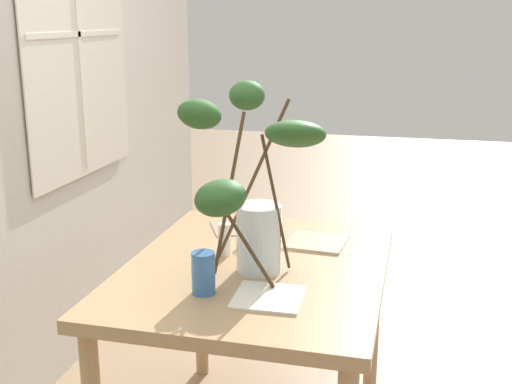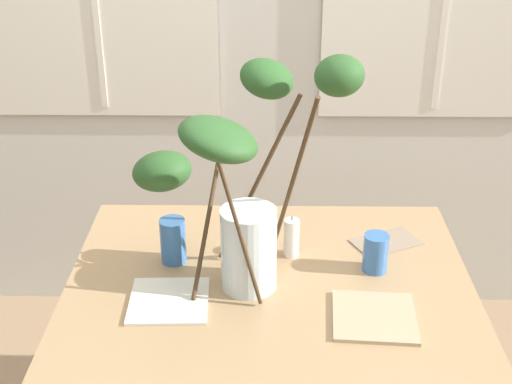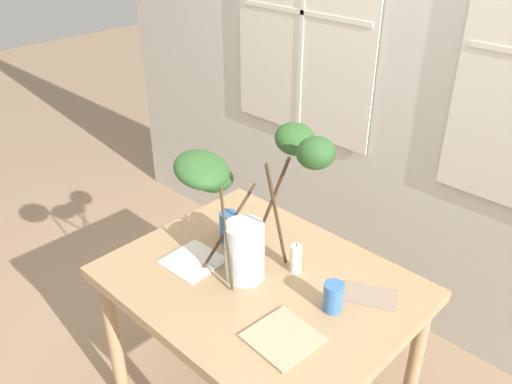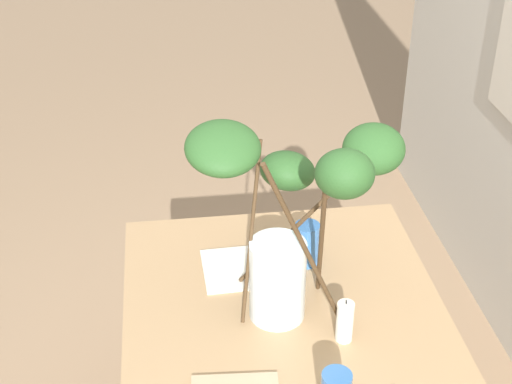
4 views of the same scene
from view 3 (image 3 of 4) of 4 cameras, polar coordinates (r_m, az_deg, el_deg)
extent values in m
cube|color=beige|center=(2.61, 17.20, 11.72)|extent=(4.27, 0.12, 2.66)
cube|color=white|center=(2.85, 5.11, 18.62)|extent=(0.84, 0.01, 1.23)
cube|color=silver|center=(2.84, 5.06, 18.61)|extent=(0.91, 0.01, 1.30)
cube|color=silver|center=(2.84, 5.00, 18.60)|extent=(0.02, 0.01, 1.23)
cube|color=silver|center=(2.84, 5.00, 18.60)|extent=(0.84, 0.01, 0.02)
cube|color=tan|center=(2.10, 0.44, -9.78)|extent=(1.13, 0.89, 0.04)
cylinder|color=tan|center=(2.49, -14.89, -15.24)|extent=(0.06, 0.06, 0.73)
cylinder|color=tan|center=(2.83, -1.66, -7.65)|extent=(0.06, 0.06, 0.73)
cylinder|color=tan|center=(2.40, 16.48, -17.62)|extent=(0.06, 0.06, 0.73)
cylinder|color=silver|center=(2.03, -1.23, -6.35)|extent=(0.15, 0.15, 0.23)
cylinder|color=silver|center=(2.07, -1.21, -8.02)|extent=(0.14, 0.14, 0.08)
cylinder|color=#47331E|center=(1.89, 2.27, -2.89)|extent=(0.12, 0.25, 0.57)
ellipsoid|color=#285123|center=(1.73, 6.44, 4.18)|extent=(0.18, 0.17, 0.12)
cylinder|color=#47331E|center=(2.00, 1.41, -1.80)|extent=(0.23, 0.06, 0.52)
ellipsoid|color=#285123|center=(1.94, 4.21, 5.68)|extent=(0.20, 0.18, 0.14)
cylinder|color=#47331E|center=(1.93, -3.34, -3.58)|extent=(0.15, 0.08, 0.49)
ellipsoid|color=#285123|center=(1.80, -5.82, 2.42)|extent=(0.27, 0.26, 0.16)
cylinder|color=#47331E|center=(2.09, -2.89, -3.64)|extent=(0.08, 0.24, 0.32)
ellipsoid|color=#285123|center=(2.10, -4.56, 1.43)|extent=(0.21, 0.21, 0.15)
cylinder|color=#386BAD|center=(2.26, -2.98, -3.71)|extent=(0.07, 0.07, 0.14)
cylinder|color=#386BAD|center=(1.94, 8.24, -11.04)|extent=(0.07, 0.07, 0.11)
cube|color=silver|center=(2.18, -6.74, -7.35)|extent=(0.22, 0.22, 0.01)
cube|color=tan|center=(1.85, 2.89, -15.30)|extent=(0.23, 0.23, 0.01)
cube|color=gray|center=(2.05, 12.02, -10.77)|extent=(0.23, 0.20, 0.00)
cylinder|color=silver|center=(2.09, 4.29, -7.12)|extent=(0.05, 0.05, 0.12)
cylinder|color=black|center=(2.05, 4.36, -5.67)|extent=(0.00, 0.00, 0.01)
camera|label=1|loc=(3.29, -35.89, 16.31)|focal=45.78mm
camera|label=2|loc=(1.25, -68.31, 1.82)|focal=50.03mm
camera|label=4|loc=(0.97, 72.32, 13.25)|focal=52.61mm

